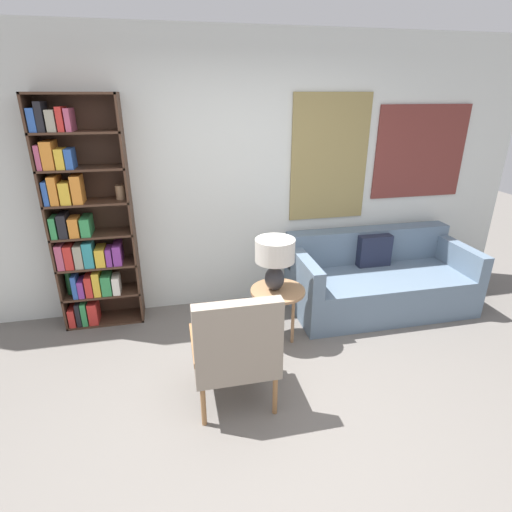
% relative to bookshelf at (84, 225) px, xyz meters
% --- Properties ---
extents(ground_plane, '(14.00, 14.00, 0.00)m').
position_rel_bookshelf_xyz_m(ground_plane, '(1.37, -1.84, -1.01)').
color(ground_plane, '#66605B').
extents(wall_back, '(6.40, 0.08, 2.70)m').
position_rel_bookshelf_xyz_m(wall_back, '(1.43, 0.19, 0.35)').
color(wall_back, silver).
rests_on(wall_back, ground_plane).
extents(bookshelf, '(0.73, 0.30, 2.15)m').
position_rel_bookshelf_xyz_m(bookshelf, '(0.00, 0.00, 0.00)').
color(bookshelf, '#422B1E').
rests_on(bookshelf, ground_plane).
extents(armchair, '(0.59, 0.56, 0.92)m').
position_rel_bookshelf_xyz_m(armchair, '(1.16, -1.48, -0.50)').
color(armchair, olive).
rests_on(armchair, ground_plane).
extents(couch, '(1.84, 0.89, 0.77)m').
position_rel_bookshelf_xyz_m(couch, '(2.89, -0.28, -0.72)').
color(couch, slate).
rests_on(couch, ground_plane).
extents(side_table, '(0.49, 0.49, 0.52)m').
position_rel_bookshelf_xyz_m(side_table, '(1.66, -0.71, -0.55)').
color(side_table, '#99704C').
rests_on(side_table, ground_plane).
extents(table_lamp, '(0.34, 0.34, 0.47)m').
position_rel_bookshelf_xyz_m(table_lamp, '(1.64, -0.69, -0.17)').
color(table_lamp, '#2D2D33').
rests_on(table_lamp, side_table).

